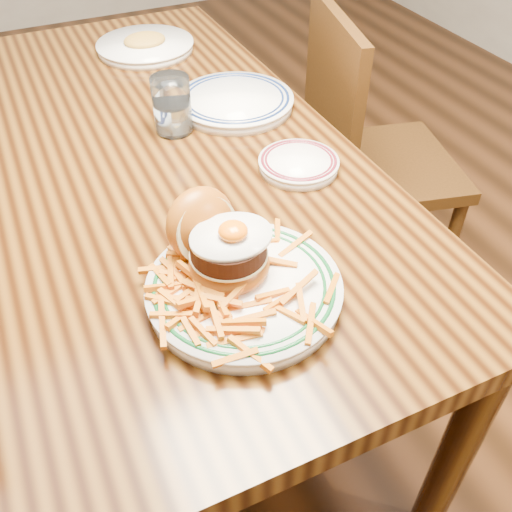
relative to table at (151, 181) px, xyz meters
name	(u,v)px	position (x,y,z in m)	size (l,w,h in m)	color
floor	(178,357)	(0.00, 0.00, -0.66)	(6.00, 6.00, 0.00)	black
table	(151,181)	(0.00, 0.00, 0.00)	(0.85, 1.60, 0.75)	black
chair_right	(364,155)	(0.68, 0.11, -0.17)	(0.52, 0.52, 0.91)	#3F230D
main_plate	(237,273)	(0.01, -0.49, 0.13)	(0.32, 0.33, 0.15)	white
side_plate	(299,163)	(0.27, -0.22, 0.10)	(0.17, 0.17, 0.03)	white
rear_plate	(235,101)	(0.25, 0.09, 0.11)	(0.29, 0.29, 0.03)	white
water_glass	(172,108)	(0.08, 0.05, 0.14)	(0.09, 0.09, 0.13)	white
far_plate	(145,45)	(0.15, 0.51, 0.10)	(0.28, 0.28, 0.05)	white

